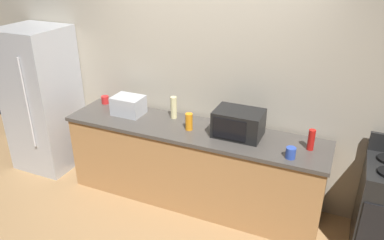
% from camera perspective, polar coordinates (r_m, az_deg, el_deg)
% --- Properties ---
extents(ground_plane, '(8.00, 8.00, 0.00)m').
position_cam_1_polar(ground_plane, '(4.14, -2.31, -14.85)').
color(ground_plane, '#A87F51').
extents(back_wall, '(6.40, 0.10, 2.70)m').
position_cam_1_polar(back_wall, '(4.13, 2.31, 6.61)').
color(back_wall, '#B2A893').
rests_on(back_wall, ground_plane).
extents(counter_run, '(2.84, 0.64, 0.90)m').
position_cam_1_polar(counter_run, '(4.17, 0.00, -6.85)').
color(counter_run, '#B27F4C').
rests_on(counter_run, ground_plane).
extents(refrigerator, '(0.72, 0.73, 1.80)m').
position_cam_1_polar(refrigerator, '(5.07, -21.75, 2.92)').
color(refrigerator, '#B7BABF').
rests_on(refrigerator, ground_plane).
extents(microwave, '(0.48, 0.35, 0.27)m').
position_cam_1_polar(microwave, '(3.79, 7.07, -0.50)').
color(microwave, black).
rests_on(microwave, counter_run).
extents(toaster_oven, '(0.34, 0.26, 0.21)m').
position_cam_1_polar(toaster_oven, '(4.32, -9.64, 2.21)').
color(toaster_oven, '#B7BABF').
rests_on(toaster_oven, counter_run).
extents(bottle_hot_sauce, '(0.06, 0.06, 0.21)m').
position_cam_1_polar(bottle_hot_sauce, '(3.68, 17.67, -2.88)').
color(bottle_hot_sauce, red).
rests_on(bottle_hot_sauce, counter_run).
extents(bottle_hand_soap, '(0.07, 0.07, 0.25)m').
position_cam_1_polar(bottle_hand_soap, '(4.15, -2.80, 1.90)').
color(bottle_hand_soap, beige).
rests_on(bottle_hand_soap, counter_run).
extents(bottle_dish_soap, '(0.08, 0.08, 0.18)m').
position_cam_1_polar(bottle_dish_soap, '(3.89, -0.46, -0.26)').
color(bottle_dish_soap, orange).
rests_on(bottle_dish_soap, counter_run).
extents(mug_red, '(0.09, 0.09, 0.09)m').
position_cam_1_polar(mug_red, '(4.69, -13.06, 3.01)').
color(mug_red, red).
rests_on(mug_red, counter_run).
extents(mug_blue, '(0.09, 0.09, 0.11)m').
position_cam_1_polar(mug_blue, '(3.51, 14.77, -4.85)').
color(mug_blue, '#2D4CB2').
rests_on(mug_blue, counter_run).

